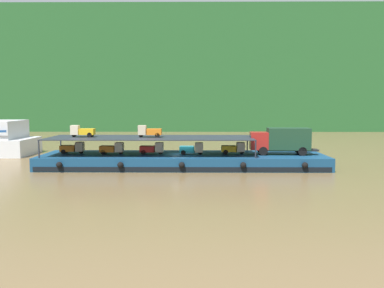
{
  "coord_description": "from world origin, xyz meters",
  "views": [
    {
      "loc": [
        1.51,
        -46.55,
        7.34
      ],
      "look_at": [
        1.06,
        0.0,
        2.7
      ],
      "focal_mm": 37.42,
      "sensor_mm": 36.0,
      "label": 1
    }
  ],
  "objects_px": {
    "mini_truck_lower_fore": "(192,149)",
    "mini_truck_lower_stern": "(73,148)",
    "mini_truck_lower_mid": "(152,148)",
    "mini_truck_upper_stern": "(82,131)",
    "mini_truck_lower_aft": "(112,148)",
    "mini_truck_upper_mid": "(149,131)",
    "cargo_barge": "(183,161)",
    "covered_lorry": "(282,140)",
    "mini_truck_lower_bow": "(233,148)"
  },
  "relations": [
    {
      "from": "mini_truck_lower_mid",
      "to": "mini_truck_lower_fore",
      "type": "xyz_separation_m",
      "value": [
        4.64,
        -0.12,
        0.0
      ]
    },
    {
      "from": "covered_lorry",
      "to": "cargo_barge",
      "type": "bearing_deg",
      "value": 179.27
    },
    {
      "from": "cargo_barge",
      "to": "mini_truck_upper_mid",
      "type": "height_order",
      "value": "mini_truck_upper_mid"
    },
    {
      "from": "mini_truck_lower_aft",
      "to": "mini_truck_lower_mid",
      "type": "relative_size",
      "value": 1.0
    },
    {
      "from": "mini_truck_lower_fore",
      "to": "mini_truck_lower_stern",
      "type": "bearing_deg",
      "value": 177.22
    },
    {
      "from": "mini_truck_lower_stern",
      "to": "mini_truck_upper_mid",
      "type": "relative_size",
      "value": 1.01
    },
    {
      "from": "mini_truck_upper_mid",
      "to": "cargo_barge",
      "type": "bearing_deg",
      "value": -0.18
    },
    {
      "from": "mini_truck_lower_fore",
      "to": "mini_truck_upper_mid",
      "type": "xyz_separation_m",
      "value": [
        -4.96,
        0.25,
        2.0
      ]
    },
    {
      "from": "cargo_barge",
      "to": "covered_lorry",
      "type": "xyz_separation_m",
      "value": [
        11.48,
        -0.15,
        2.45
      ]
    },
    {
      "from": "mini_truck_lower_mid",
      "to": "mini_truck_lower_bow",
      "type": "xyz_separation_m",
      "value": [
        9.54,
        0.45,
        0.0
      ]
    },
    {
      "from": "mini_truck_lower_mid",
      "to": "mini_truck_upper_stern",
      "type": "bearing_deg",
      "value": 177.8
    },
    {
      "from": "mini_truck_lower_aft",
      "to": "mini_truck_lower_mid",
      "type": "xyz_separation_m",
      "value": [
        4.7,
        -0.04,
        0.0
      ]
    },
    {
      "from": "mini_truck_lower_stern",
      "to": "mini_truck_lower_aft",
      "type": "bearing_deg",
      "value": -6.2
    },
    {
      "from": "mini_truck_lower_mid",
      "to": "mini_truck_lower_stern",
      "type": "bearing_deg",
      "value": 176.59
    },
    {
      "from": "mini_truck_upper_stern",
      "to": "mini_truck_upper_mid",
      "type": "bearing_deg",
      "value": -1.34
    },
    {
      "from": "mini_truck_lower_stern",
      "to": "mini_truck_upper_mid",
      "type": "bearing_deg",
      "value": -2.72
    },
    {
      "from": "mini_truck_lower_bow",
      "to": "mini_truck_upper_stern",
      "type": "height_order",
      "value": "mini_truck_upper_stern"
    },
    {
      "from": "cargo_barge",
      "to": "mini_truck_lower_bow",
      "type": "bearing_deg",
      "value": 3.15
    },
    {
      "from": "mini_truck_lower_mid",
      "to": "mini_truck_lower_fore",
      "type": "height_order",
      "value": "same"
    },
    {
      "from": "mini_truck_lower_mid",
      "to": "mini_truck_upper_mid",
      "type": "xyz_separation_m",
      "value": [
        -0.32,
        0.13,
        2.0
      ]
    },
    {
      "from": "mini_truck_lower_aft",
      "to": "mini_truck_lower_fore",
      "type": "relative_size",
      "value": 0.99
    },
    {
      "from": "mini_truck_lower_mid",
      "to": "mini_truck_lower_bow",
      "type": "relative_size",
      "value": 1.01
    },
    {
      "from": "mini_truck_upper_stern",
      "to": "mini_truck_lower_mid",
      "type": "bearing_deg",
      "value": -2.2
    },
    {
      "from": "cargo_barge",
      "to": "mini_truck_lower_mid",
      "type": "bearing_deg",
      "value": -178.12
    },
    {
      "from": "cargo_barge",
      "to": "mini_truck_lower_mid",
      "type": "xyz_separation_m",
      "value": [
        -3.6,
        -0.12,
        1.44
      ]
    },
    {
      "from": "mini_truck_lower_aft",
      "to": "mini_truck_lower_fore",
      "type": "xyz_separation_m",
      "value": [
        9.34,
        -0.16,
        0.0
      ]
    },
    {
      "from": "mini_truck_lower_stern",
      "to": "mini_truck_lower_bow",
      "type": "distance_m",
      "value": 19.05
    },
    {
      "from": "mini_truck_lower_stern",
      "to": "mini_truck_lower_aft",
      "type": "height_order",
      "value": "same"
    },
    {
      "from": "mini_truck_lower_stern",
      "to": "mini_truck_lower_fore",
      "type": "bearing_deg",
      "value": -2.78
    },
    {
      "from": "cargo_barge",
      "to": "mini_truck_lower_mid",
      "type": "distance_m",
      "value": 3.88
    },
    {
      "from": "mini_truck_lower_aft",
      "to": "mini_truck_upper_stern",
      "type": "relative_size",
      "value": 1.0
    },
    {
      "from": "cargo_barge",
      "to": "mini_truck_lower_bow",
      "type": "distance_m",
      "value": 6.12
    },
    {
      "from": "mini_truck_lower_stern",
      "to": "mini_truck_lower_aft",
      "type": "relative_size",
      "value": 1.0
    },
    {
      "from": "mini_truck_lower_stern",
      "to": "mini_truck_lower_mid",
      "type": "height_order",
      "value": "same"
    },
    {
      "from": "mini_truck_lower_stern",
      "to": "mini_truck_lower_aft",
      "type": "xyz_separation_m",
      "value": [
        4.81,
        -0.52,
        0.0
      ]
    },
    {
      "from": "mini_truck_lower_fore",
      "to": "mini_truck_lower_bow",
      "type": "relative_size",
      "value": 1.01
    },
    {
      "from": "mini_truck_upper_stern",
      "to": "mini_truck_upper_mid",
      "type": "height_order",
      "value": "same"
    },
    {
      "from": "cargo_barge",
      "to": "mini_truck_lower_fore",
      "type": "relative_size",
      "value": 11.84
    },
    {
      "from": "mini_truck_upper_stern",
      "to": "mini_truck_upper_mid",
      "type": "xyz_separation_m",
      "value": [
        7.92,
        -0.19,
        0.0
      ]
    },
    {
      "from": "cargo_barge",
      "to": "mini_truck_lower_fore",
      "type": "xyz_separation_m",
      "value": [
        1.04,
        -0.24,
        1.44
      ]
    },
    {
      "from": "cargo_barge",
      "to": "mini_truck_upper_stern",
      "type": "bearing_deg",
      "value": 179.04
    },
    {
      "from": "mini_truck_lower_bow",
      "to": "mini_truck_lower_aft",
      "type": "bearing_deg",
      "value": -178.39
    },
    {
      "from": "cargo_barge",
      "to": "mini_truck_lower_aft",
      "type": "xyz_separation_m",
      "value": [
        -8.3,
        -0.07,
        1.44
      ]
    },
    {
      "from": "mini_truck_lower_bow",
      "to": "mini_truck_upper_mid",
      "type": "bearing_deg",
      "value": -178.17
    },
    {
      "from": "covered_lorry",
      "to": "mini_truck_upper_mid",
      "type": "xyz_separation_m",
      "value": [
        -15.4,
        0.16,
        1.0
      ]
    },
    {
      "from": "covered_lorry",
      "to": "mini_truck_upper_mid",
      "type": "height_order",
      "value": "mini_truck_upper_mid"
    },
    {
      "from": "mini_truck_lower_fore",
      "to": "mini_truck_lower_aft",
      "type": "bearing_deg",
      "value": 178.99
    },
    {
      "from": "cargo_barge",
      "to": "covered_lorry",
      "type": "relative_size",
      "value": 4.16
    },
    {
      "from": "covered_lorry",
      "to": "mini_truck_upper_stern",
      "type": "distance_m",
      "value": 23.34
    },
    {
      "from": "mini_truck_lower_mid",
      "to": "mini_truck_upper_stern",
      "type": "height_order",
      "value": "mini_truck_upper_stern"
    }
  ]
}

